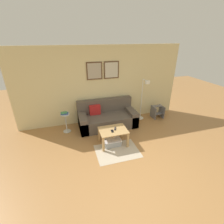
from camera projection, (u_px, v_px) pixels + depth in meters
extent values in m
plane|color=#A87542|center=(135.00, 180.00, 3.45)|extent=(16.00, 16.00, 0.00)
cube|color=beige|center=(102.00, 85.00, 5.44)|extent=(5.60, 0.06, 2.55)
cube|color=#513823|center=(94.00, 71.00, 5.13)|extent=(0.50, 0.02, 0.55)
cube|color=#ADA38E|center=(94.00, 71.00, 5.12)|extent=(0.43, 0.01, 0.48)
cube|color=#513823|center=(111.00, 70.00, 5.27)|extent=(0.50, 0.02, 0.55)
cube|color=beige|center=(111.00, 70.00, 5.26)|extent=(0.43, 0.01, 0.48)
cube|color=#C1B299|center=(117.00, 151.00, 4.32)|extent=(1.13, 0.84, 0.01)
cube|color=brown|center=(108.00, 121.00, 5.45)|extent=(1.89, 0.91, 0.41)
cube|color=brown|center=(105.00, 105.00, 5.58)|extent=(1.89, 0.20, 0.45)
cube|color=brown|center=(83.00, 122.00, 5.21)|extent=(0.24, 0.91, 0.53)
cube|color=brown|center=(130.00, 116.00, 5.64)|extent=(0.24, 0.91, 0.53)
cube|color=red|center=(95.00, 110.00, 5.36)|extent=(0.36, 0.14, 0.32)
cube|color=tan|center=(113.00, 130.00, 4.44)|extent=(0.76, 0.58, 0.02)
cube|color=tan|center=(103.00, 144.00, 4.23)|extent=(0.06, 0.06, 0.43)
cube|color=tan|center=(128.00, 140.00, 4.41)|extent=(0.06, 0.06, 0.43)
cube|color=tan|center=(99.00, 134.00, 4.66)|extent=(0.06, 0.06, 0.43)
cube|color=tan|center=(122.00, 131.00, 4.84)|extent=(0.06, 0.06, 0.43)
cube|color=#9EA3A8|center=(112.00, 142.00, 4.56)|extent=(0.45, 0.37, 0.17)
cube|color=silver|center=(112.00, 139.00, 4.52)|extent=(0.47, 0.40, 0.02)
cylinder|color=white|center=(140.00, 118.00, 6.05)|extent=(0.26, 0.26, 0.02)
cylinder|color=white|center=(141.00, 99.00, 5.74)|extent=(0.03, 0.03, 1.45)
cylinder|color=white|center=(145.00, 80.00, 5.30)|extent=(0.02, 0.31, 0.02)
cylinder|color=white|center=(147.00, 82.00, 5.18)|extent=(0.16, 0.16, 0.09)
cylinder|color=silver|center=(67.00, 131.00, 5.21)|extent=(0.24, 0.24, 0.01)
cylinder|color=silver|center=(66.00, 123.00, 5.09)|extent=(0.04, 0.04, 0.58)
cylinder|color=silver|center=(65.00, 114.00, 4.96)|extent=(0.28, 0.28, 0.02)
cube|color=#335199|center=(64.00, 114.00, 4.96)|extent=(0.19, 0.14, 0.02)
cube|color=#335199|center=(64.00, 113.00, 4.95)|extent=(0.24, 0.16, 0.02)
cube|color=#387F4C|center=(64.00, 113.00, 4.94)|extent=(0.19, 0.16, 0.02)
cube|color=#232328|center=(115.00, 129.00, 4.47)|extent=(0.09, 0.15, 0.02)
cube|color=black|center=(112.00, 131.00, 4.37)|extent=(0.08, 0.14, 0.01)
cube|color=slate|center=(153.00, 112.00, 5.98)|extent=(0.03, 0.37, 0.44)
cube|color=slate|center=(162.00, 111.00, 6.08)|extent=(0.03, 0.37, 0.44)
cube|color=slate|center=(158.00, 113.00, 5.99)|extent=(0.33, 0.17, 0.02)
cube|color=slate|center=(157.00, 106.00, 6.00)|extent=(0.33, 0.17, 0.02)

